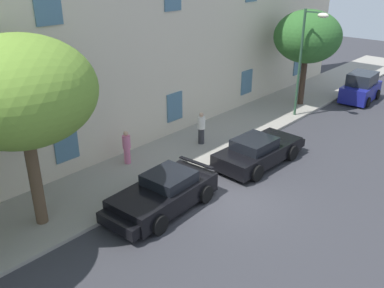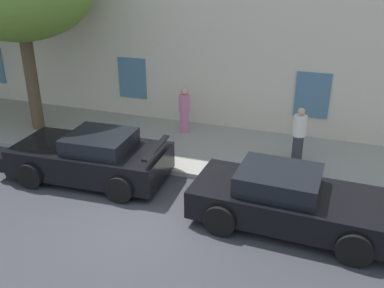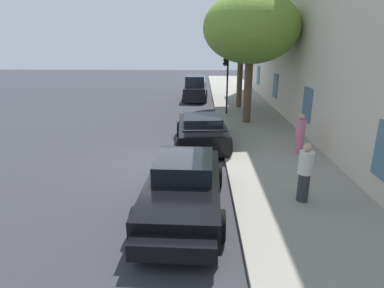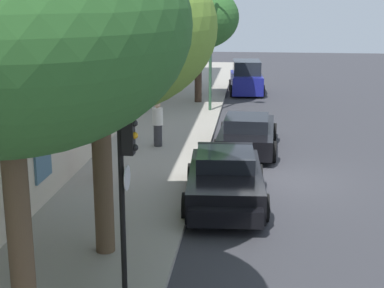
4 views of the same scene
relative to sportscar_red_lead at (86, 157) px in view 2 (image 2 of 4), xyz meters
name	(u,v)px [view 2 (image 2 of 4)]	position (x,y,z in m)	size (l,w,h in m)	color
ground_plane	(138,222)	(2.35, -1.58, -0.62)	(80.00, 80.00, 0.00)	#333338
sidewalk	(198,147)	(2.35, 2.82, -0.55)	(60.00, 3.87, 0.14)	gray
sportscar_red_lead	(86,157)	(0.00, 0.00, 0.00)	(4.69, 2.38, 1.36)	black
sportscar_yellow_flank	(299,203)	(5.86, -0.50, 0.00)	(4.99, 2.25, 1.34)	black
pedestrian_admiring	(184,110)	(1.51, 3.78, 0.32)	(0.51, 0.51, 1.57)	pink
pedestrian_strolling	(299,135)	(5.45, 2.75, 0.36)	(0.54, 0.54, 1.65)	#333338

